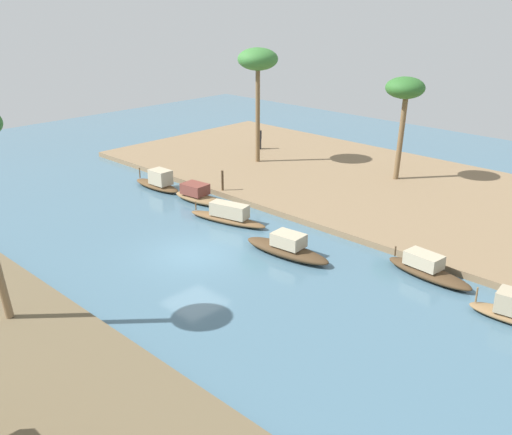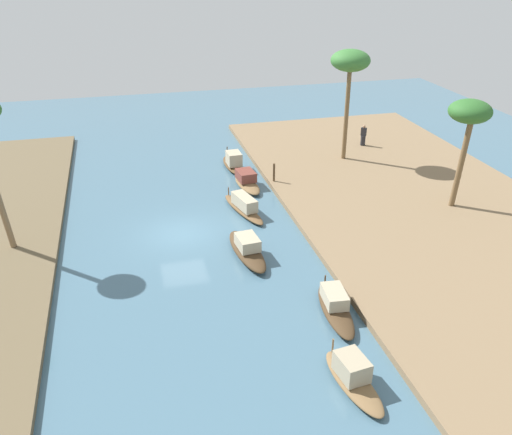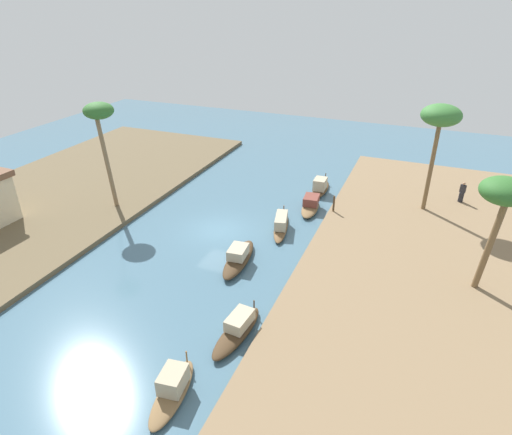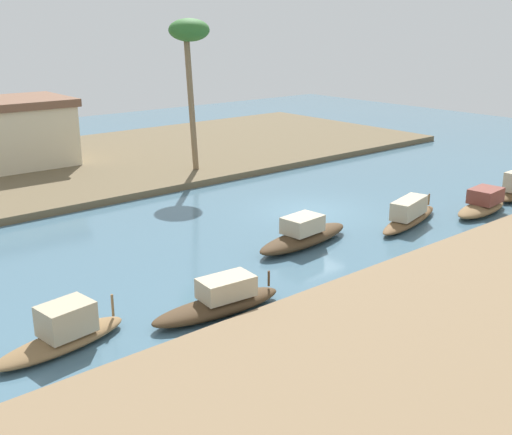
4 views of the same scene
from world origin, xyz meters
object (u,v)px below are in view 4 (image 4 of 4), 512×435
Objects in this scene: sampan_upstream_small at (63,333)px; sampan_open_hull at (304,235)px; sampan_downstream_large at (409,215)px; sampan_midstream at (220,301)px; palm_tree_right_tall at (189,39)px; sampan_foreground at (483,204)px; riverside_building at (7,132)px.

sampan_open_hull is (9.80, 1.53, -0.02)m from sampan_upstream_small.
sampan_upstream_small is 0.79× the size of sampan_downstream_large.
palm_tree_right_tall reaches higher than sampan_midstream.
palm_tree_right_tall is at bearing 83.69° from sampan_downstream_large.
sampan_downstream_large is (14.74, 0.57, 0.00)m from sampan_upstream_small.
sampan_upstream_small is 18.42m from sampan_foreground.
sampan_upstream_small is at bearing -176.66° from sampan_open_hull.
palm_tree_right_tall is at bearing -43.41° from riverside_building.
palm_tree_right_tall is 11.10m from riverside_building.
palm_tree_right_tall is (3.25, 11.70, 6.58)m from sampan_open_hull.
palm_tree_right_tall reaches higher than sampan_downstream_large.
sampan_downstream_large is at bearing 158.34° from sampan_foreground.
sampan_foreground is at bearing -57.87° from riverside_building.
sampan_foreground is 24.25m from riverside_building.
riverside_building is at bearing 100.26° from sampan_downstream_large.
riverside_building reaches higher than sampan_upstream_small.
riverside_building is at bearing 96.18° from sampan_open_hull.
sampan_foreground is 0.47× the size of palm_tree_right_tall.
riverside_building is (1.79, 21.20, 1.76)m from sampan_midstream.
palm_tree_right_tall is at bearing 68.93° from sampan_open_hull.
sampan_upstream_small is 0.56× the size of riverside_building.
riverside_building reaches higher than sampan_foreground.
sampan_midstream is 0.54× the size of palm_tree_right_tall.
riverside_building is at bearing 135.56° from palm_tree_right_tall.
sampan_midstream is at bearing 174.33° from sampan_downstream_large.
sampan_open_hull is (-4.94, 0.97, -0.02)m from sampan_downstream_large.
sampan_foreground is 0.55× the size of riverside_building.
riverside_building is at bearing 90.34° from sampan_midstream.
palm_tree_right_tall reaches higher than sampan_open_hull.
sampan_open_hull is 1.12× the size of sampan_midstream.
sampan_downstream_large is 1.02× the size of sampan_open_hull.
palm_tree_right_tall is (-5.36, 13.72, 6.57)m from sampan_foreground.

